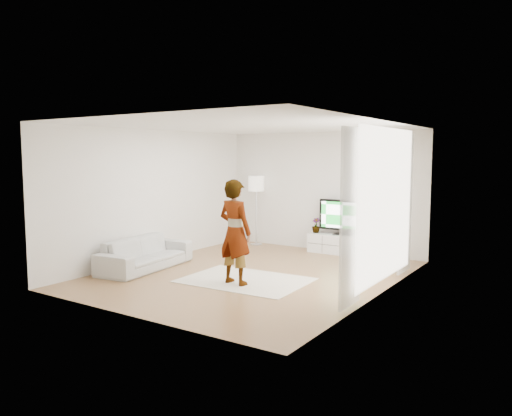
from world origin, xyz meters
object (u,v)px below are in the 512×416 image
Objects in this scene: rug at (245,280)px; player at (235,232)px; television at (343,216)px; sofa at (145,253)px; floor_lamp at (256,187)px; media_console at (342,245)px.

rug is 0.97m from player.
television is 0.54× the size of sofa.
television reaches higher than sofa.
floor_lamp is at bearing -56.02° from player.
media_console is 3.26m from rug.
rug is 1.04× the size of sofa.
player is 2.29m from sofa.
rug is at bearing -98.13° from television.
rug is 1.27× the size of floor_lamp.
media_console is 0.91× the size of floor_lamp.
television reaches higher than media_console.
player reaches higher than television.
television is at bearing 81.87° from rug.
television is 3.59m from player.
television is 0.63× the size of player.
media_console is at bearing 1.61° from floor_lamp.
player is 1.06× the size of floor_lamp.
television is 3.39m from rug.
media_console is 1.36× the size of television.
television is at bearing -91.49° from player.
rug is 3.94m from floor_lamp.
sofa is at bearing 5.83° from player.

